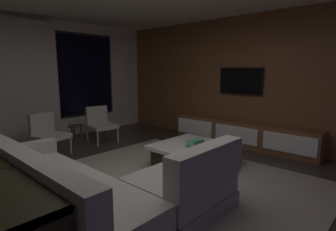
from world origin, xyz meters
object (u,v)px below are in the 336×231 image
(accent_chair_near_window, at_px, (100,122))
(mounted_tv, at_px, (241,81))
(coffee_table, at_px, (193,155))
(side_stool, at_px, (76,129))
(media_console, at_px, (243,134))
(sectional_couch, at_px, (95,192))
(book_stack_on_coffee_table, at_px, (196,143))
(accent_chair_by_curtain, at_px, (47,132))

(accent_chair_near_window, distance_m, mounted_tv, 3.18)
(coffee_table, bearing_deg, side_stool, 106.50)
(side_stool, bearing_deg, accent_chair_near_window, 1.14)
(media_console, distance_m, mounted_tv, 1.13)
(accent_chair_near_window, bearing_deg, sectional_couch, -124.74)
(book_stack_on_coffee_table, height_order, accent_chair_near_window, accent_chair_near_window)
(coffee_table, bearing_deg, book_stack_on_coffee_table, -128.44)
(book_stack_on_coffee_table, bearing_deg, side_stool, 104.42)
(accent_chair_near_window, xyz_separation_m, media_console, (1.78, -2.52, -0.18))
(sectional_couch, distance_m, media_console, 3.62)
(accent_chair_near_window, xyz_separation_m, side_stool, (-0.59, -0.01, -0.06))
(sectional_couch, distance_m, book_stack_on_coffee_table, 1.91)
(accent_chair_near_window, distance_m, side_stool, 0.59)
(sectional_couch, bearing_deg, mounted_tv, 4.89)
(media_console, bearing_deg, accent_chair_near_window, 125.28)
(coffee_table, relative_size, accent_chair_near_window, 1.49)
(sectional_couch, xyz_separation_m, accent_chair_by_curtain, (0.63, 2.57, 0.14))
(coffee_table, xyz_separation_m, side_stool, (-0.73, 2.46, 0.19))
(accent_chair_near_window, bearing_deg, accent_chair_by_curtain, -176.28)
(accent_chair_by_curtain, bearing_deg, sectional_couch, -103.78)
(sectional_couch, height_order, accent_chair_near_window, sectional_couch)
(accent_chair_near_window, distance_m, media_console, 3.09)
(coffee_table, xyz_separation_m, accent_chair_by_curtain, (-1.35, 2.40, 0.25))
(media_console, xyz_separation_m, mounted_tv, (0.18, 0.20, 1.10))
(accent_chair_by_curtain, bearing_deg, coffee_table, -60.63)
(book_stack_on_coffee_table, relative_size, mounted_tv, 0.31)
(coffee_table, bearing_deg, accent_chair_near_window, 93.28)
(sectional_couch, distance_m, accent_chair_by_curtain, 2.65)
(book_stack_on_coffee_table, xyz_separation_m, accent_chair_by_curtain, (-1.28, 2.49, 0.02))
(sectional_couch, distance_m, coffee_table, 1.99)
(coffee_table, relative_size, media_console, 0.37)
(media_console, height_order, mounted_tv, mounted_tv)
(book_stack_on_coffee_table, bearing_deg, coffee_table, 51.56)
(book_stack_on_coffee_table, relative_size, media_console, 0.10)
(coffee_table, distance_m, book_stack_on_coffee_table, 0.26)
(coffee_table, xyz_separation_m, accent_chair_near_window, (-0.14, 2.47, 0.25))
(book_stack_on_coffee_table, distance_m, mounted_tv, 2.13)
(coffee_table, distance_m, accent_chair_near_window, 2.49)
(accent_chair_by_curtain, height_order, media_console, accent_chair_by_curtain)
(coffee_table, bearing_deg, mounted_tv, 4.73)
(media_console, bearing_deg, coffee_table, 178.35)
(book_stack_on_coffee_table, height_order, mounted_tv, mounted_tv)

